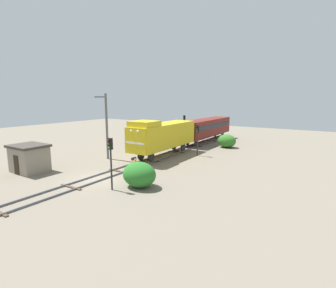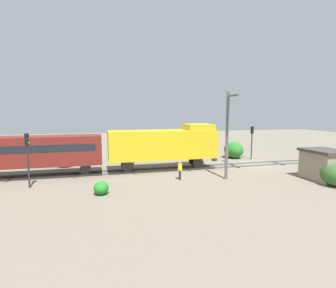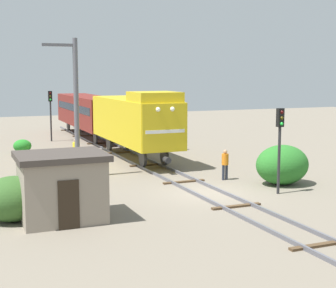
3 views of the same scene
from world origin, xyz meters
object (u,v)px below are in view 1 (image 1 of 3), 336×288
at_px(traffic_signal_near, 111,154).
at_px(traffic_signal_mid, 198,135).
at_px(catenary_mast, 106,125).
at_px(relay_hut, 29,158).
at_px(locomotive, 163,135).
at_px(traffic_signal_far, 184,123).
at_px(worker_near_track, 135,166).
at_px(passenger_car_leading, 207,127).
at_px(worker_by_signal, 135,146).

height_order(traffic_signal_near, traffic_signal_mid, traffic_signal_near).
distance_m(traffic_signal_mid, catenary_mast, 11.28).
distance_m(traffic_signal_near, relay_hut, 10.82).
bearing_deg(traffic_signal_mid, locomotive, -140.08).
height_order(traffic_signal_far, worker_near_track, traffic_signal_far).
height_order(passenger_car_leading, worker_by_signal, passenger_car_leading).
height_order(locomotive, passenger_car_leading, locomotive).
bearing_deg(relay_hut, worker_near_track, 24.31).
height_order(locomotive, relay_hut, locomotive).
bearing_deg(catenary_mast, traffic_signal_far, 84.93).
height_order(worker_near_track, catenary_mast, catenary_mast).
xyz_separation_m(catenary_mast, relay_hut, (-2.44, -8.24, -2.76)).
relative_size(locomotive, worker_near_track, 6.82).
height_order(worker_near_track, worker_by_signal, same).
xyz_separation_m(locomotive, catenary_mast, (-5.06, -4.48, 1.37)).
height_order(worker_by_signal, catenary_mast, catenary_mast).
relative_size(traffic_signal_near, traffic_signal_far, 0.96).
bearing_deg(locomotive, worker_near_track, -73.78).
xyz_separation_m(passenger_car_leading, traffic_signal_far, (-3.60, -1.32, 0.51)).
bearing_deg(traffic_signal_near, relay_hut, -177.19).
xyz_separation_m(locomotive, relay_hut, (-7.50, -12.72, -1.38)).
distance_m(passenger_car_leading, worker_by_signal, 14.41).
bearing_deg(traffic_signal_mid, relay_hut, -125.00).
xyz_separation_m(passenger_car_leading, relay_hut, (-7.50, -26.06, -1.13)).
bearing_deg(relay_hut, passenger_car_leading, 73.94).
xyz_separation_m(traffic_signal_near, relay_hut, (-10.70, -0.53, -1.53)).
bearing_deg(traffic_signal_mid, passenger_car_leading, 107.96).
xyz_separation_m(passenger_car_leading, worker_by_signal, (-4.20, -13.70, -1.53)).
distance_m(traffic_signal_near, worker_by_signal, 14.09).
height_order(locomotive, worker_by_signal, locomotive).
height_order(worker_near_track, relay_hut, relay_hut).
relative_size(traffic_signal_near, relay_hut, 1.20).
bearing_deg(catenary_mast, passenger_car_leading, 74.14).
bearing_deg(traffic_signal_far, relay_hut, -98.96).
height_order(passenger_car_leading, traffic_signal_mid, traffic_signal_mid).
bearing_deg(catenary_mast, worker_by_signal, 78.18).
distance_m(locomotive, worker_by_signal, 4.57).
relative_size(worker_by_signal, relay_hut, 0.49).
bearing_deg(relay_hut, traffic_signal_near, 2.81).
bearing_deg(locomotive, relay_hut, -120.52).
relative_size(locomotive, worker_by_signal, 6.82).
bearing_deg(locomotive, passenger_car_leading, 90.00).
relative_size(traffic_signal_far, relay_hut, 1.25).
distance_m(traffic_signal_near, traffic_signal_far, 25.15).
relative_size(worker_by_signal, catenary_mast, 0.22).
height_order(traffic_signal_near, relay_hut, traffic_signal_near).
xyz_separation_m(traffic_signal_near, traffic_signal_far, (-6.80, 24.21, 0.10)).
xyz_separation_m(worker_near_track, relay_hut, (-9.90, -4.47, 0.40)).
height_order(locomotive, worker_near_track, locomotive).
relative_size(traffic_signal_far, catenary_mast, 0.56).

